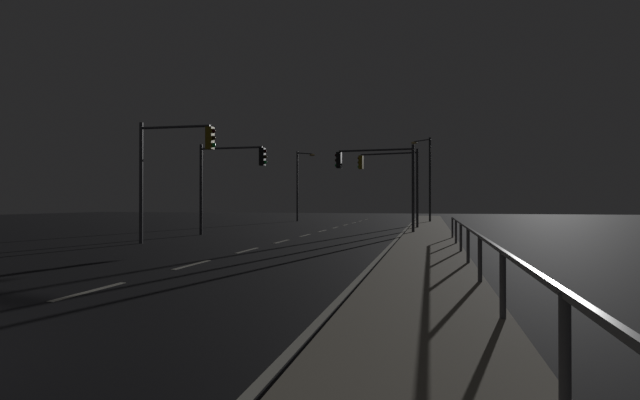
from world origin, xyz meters
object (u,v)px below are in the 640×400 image
traffic_light_near_right (390,172)px  traffic_light_far_right (377,170)px  street_lamp_corner (427,171)px  traffic_light_overhead_east (173,158)px  street_lamp_mid_block (300,179)px  traffic_light_near_left (230,170)px

traffic_light_near_right → traffic_light_far_right: bearing=-93.9°
traffic_light_near_right → street_lamp_corner: size_ratio=0.71×
traffic_light_near_right → traffic_light_overhead_east: (-8.16, -13.73, -0.14)m
traffic_light_overhead_east → street_lamp_mid_block: size_ratio=0.79×
street_lamp_corner → street_lamp_mid_block: (-11.97, 1.05, -0.49)m
traffic_light_far_right → traffic_light_near_right: bearing=86.1°
traffic_light_near_right → traffic_light_overhead_east: traffic_light_near_right is taller
traffic_light_near_left → traffic_light_overhead_east: bearing=-91.4°
traffic_light_far_right → street_lamp_corner: (2.71, 15.02, 0.93)m
traffic_light_far_right → traffic_light_near_left: traffic_light_far_right is taller
traffic_light_far_right → traffic_light_near_right: (0.35, 5.09, 0.20)m
street_lamp_mid_block → street_lamp_corner: bearing=-5.0°
street_lamp_mid_block → traffic_light_near_right: bearing=-48.8°
traffic_light_overhead_east → street_lamp_corner: 25.91m
traffic_light_near_left → street_lamp_corner: bearing=60.3°
traffic_light_overhead_east → street_lamp_corner: bearing=66.0°
traffic_light_far_right → traffic_light_near_left: 8.32m
traffic_light_far_right → traffic_light_near_right: 5.11m
traffic_light_far_right → street_lamp_mid_block: 18.56m
traffic_light_overhead_east → street_lamp_corner: (10.52, 23.66, 0.87)m
traffic_light_near_left → street_lamp_mid_block: size_ratio=0.75×
traffic_light_far_right → traffic_light_near_left: (-7.68, -3.20, -0.10)m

